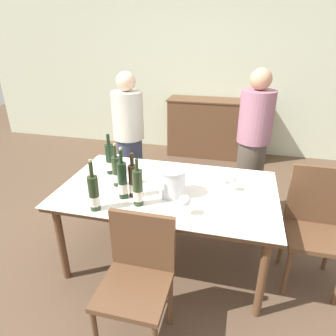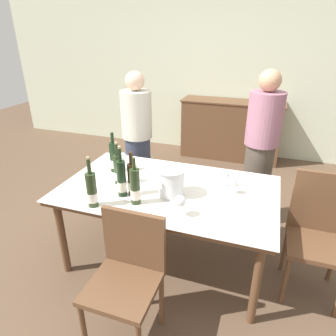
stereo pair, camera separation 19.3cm
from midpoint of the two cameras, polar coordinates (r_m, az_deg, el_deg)
ground_plane at (r=2.86m, az=2.01°, el=-16.71°), size 12.00×12.00×0.00m
back_wall at (r=5.00m, az=12.64°, el=18.55°), size 8.00×0.10×2.80m
sideboard_cabinet at (r=4.89m, az=12.91°, el=7.08°), size 1.55×0.46×0.92m
dining_table at (r=2.48m, az=2.24°, el=-5.17°), size 1.73×1.05×0.72m
ice_bucket at (r=2.30m, az=3.02°, el=-2.63°), size 0.22×0.22×0.22m
wine_bottle_0 at (r=2.19m, az=-11.90°, el=-4.25°), size 0.08×0.08×0.39m
wine_bottle_1 at (r=2.71m, az=-8.29°, el=1.90°), size 0.07×0.07×0.37m
wine_bottle_2 at (r=2.49m, az=-7.35°, el=-0.40°), size 0.07×0.07×0.36m
wine_bottle_3 at (r=2.29m, az=-6.47°, el=-2.21°), size 0.07×0.07×0.41m
wine_bottle_4 at (r=2.31m, az=-4.49°, el=-2.29°), size 0.07×0.07×0.35m
wine_bottle_5 at (r=2.18m, az=-3.76°, el=-3.79°), size 0.07×0.07×0.36m
wine_glass_0 at (r=2.49m, az=12.91°, el=-1.57°), size 0.08×0.08×0.13m
wine_glass_1 at (r=2.05m, az=5.00°, el=-6.54°), size 0.08×0.08×0.15m
wine_glass_2 at (r=2.40m, az=14.43°, el=-2.87°), size 0.07×0.07×0.13m
wine_glass_3 at (r=2.79m, az=-6.62°, el=2.04°), size 0.07×0.07×0.15m
chair_right_end at (r=2.60m, az=28.60°, el=-10.05°), size 0.42×0.42×0.96m
chair_near_front at (r=1.99m, az=-4.78°, el=-18.96°), size 0.42×0.42×0.89m
person_host at (r=3.34m, az=-4.17°, el=4.87°), size 0.33×0.33×1.53m
person_guest_left at (r=3.14m, az=18.84°, el=2.84°), size 0.33×0.33×1.59m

